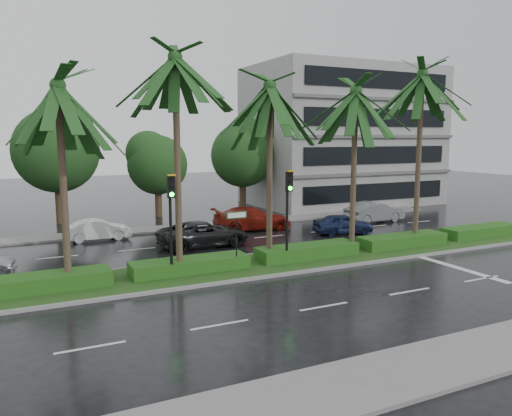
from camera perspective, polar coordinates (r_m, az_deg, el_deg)
name	(u,v)px	position (r m, az deg, el deg)	size (l,w,h in m)	color
ground	(262,272)	(22.44, 0.65, -7.37)	(120.00, 120.00, 0.00)	black
near_sidewalk	(434,364)	(14.58, 19.65, -16.48)	(40.00, 2.40, 0.12)	slate
far_sidewalk	(181,227)	(33.33, -8.60, -2.19)	(40.00, 2.00, 0.12)	slate
median	(252,266)	(23.29, -0.46, -6.59)	(36.00, 4.00, 0.15)	gray
hedge	(252,258)	(23.20, -0.46, -5.70)	(35.20, 1.40, 0.60)	#1F4E16
lane_markings	(324,267)	(23.56, 7.79, -6.68)	(34.00, 13.06, 0.01)	silver
palm_row	(226,92)	(22.10, -3.50, 13.07)	(26.30, 4.20, 9.95)	#403025
signal_median_left	(171,211)	(20.66, -9.69, -0.34)	(0.34, 0.42, 4.36)	black
signal_median_right	(288,203)	(22.79, 3.70, 0.55)	(0.34, 0.42, 4.36)	black
street_sign	(237,226)	(21.98, -2.24, -2.03)	(0.95, 0.09, 2.60)	black
bg_trees	(152,152)	(38.11, -11.75, 6.30)	(33.13, 5.78, 8.34)	#3D2D1B
building	(342,136)	(45.88, 9.76, 8.07)	(16.00, 10.00, 12.00)	gray
car_white	(98,230)	(30.54, -17.63, -2.39)	(3.72, 1.30, 1.22)	white
car_darkgrey	(204,234)	(27.59, -5.98, -2.96)	(5.07, 2.34, 1.41)	black
car_red	(252,219)	(32.26, -0.45, -1.21)	(5.13, 2.08, 1.49)	maroon
car_blue	(343,224)	(31.42, 9.91, -1.80)	(3.72, 1.49, 1.27)	#1A264E
car_grey	(374,212)	(36.10, 13.37, -0.44)	(4.45, 1.55, 1.47)	slate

